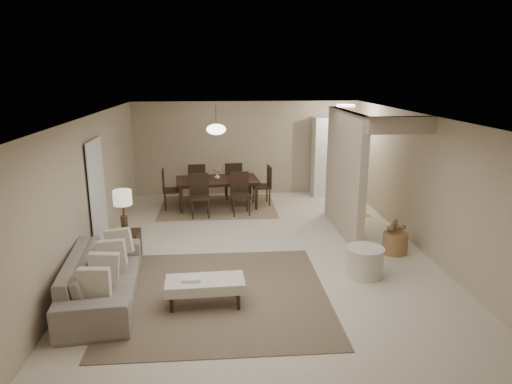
{
  "coord_description": "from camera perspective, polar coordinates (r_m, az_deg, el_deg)",
  "views": [
    {
      "loc": [
        -0.71,
        -7.63,
        3.23
      ],
      "look_at": [
        -0.05,
        0.64,
        1.05
      ],
      "focal_mm": 32.0,
      "sensor_mm": 36.0,
      "label": 1
    }
  ],
  "objects": [
    {
      "name": "floor",
      "position": [
        8.31,
        0.71,
        -8.13
      ],
      "size": [
        9.0,
        9.0,
        0.0
      ],
      "primitive_type": "plane",
      "color": "beige",
      "rests_on": "ground"
    },
    {
      "name": "ceiling",
      "position": [
        7.7,
        0.76,
        9.28
      ],
      "size": [
        9.0,
        9.0,
        0.0
      ],
      "primitive_type": "plane",
      "rotation": [
        3.14,
        0.0,
        0.0
      ],
      "color": "white",
      "rests_on": "back_wall"
    },
    {
      "name": "back_wall",
      "position": [
        12.31,
        -1.2,
        5.47
      ],
      "size": [
        6.0,
        0.0,
        6.0
      ],
      "primitive_type": "plane",
      "rotation": [
        1.57,
        0.0,
        0.0
      ],
      "color": "tan",
      "rests_on": "floor"
    },
    {
      "name": "left_wall",
      "position": [
        8.21,
        -20.61,
        -0.2
      ],
      "size": [
        0.0,
        9.0,
        9.0
      ],
      "primitive_type": "plane",
      "rotation": [
        1.57,
        0.0,
        1.57
      ],
      "color": "tan",
      "rests_on": "floor"
    },
    {
      "name": "right_wall",
      "position": [
        8.71,
        20.79,
        0.61
      ],
      "size": [
        0.0,
        9.0,
        9.0
      ],
      "primitive_type": "plane",
      "rotation": [
        1.57,
        0.0,
        -1.57
      ],
      "color": "tan",
      "rests_on": "floor"
    },
    {
      "name": "partition",
      "position": [
        9.44,
        10.98,
        2.34
      ],
      "size": [
        0.15,
        2.5,
        2.5
      ],
      "primitive_type": "cube",
      "color": "tan",
      "rests_on": "floor"
    },
    {
      "name": "doorway",
      "position": [
        8.81,
        -19.26,
        -0.64
      ],
      "size": [
        0.04,
        0.9,
        2.04
      ],
      "primitive_type": "cube",
      "color": "black",
      "rests_on": "floor"
    },
    {
      "name": "pantry_cabinet",
      "position": [
        12.36,
        9.87,
        4.36
      ],
      "size": [
        1.2,
        0.55,
        2.1
      ],
      "primitive_type": "cube",
      "color": "white",
      "rests_on": "floor"
    },
    {
      "name": "flush_light",
      "position": [
        11.27,
        11.14,
        10.54
      ],
      "size": [
        0.44,
        0.44,
        0.05
      ],
      "primitive_type": "cylinder",
      "color": "white",
      "rests_on": "ceiling"
    },
    {
      "name": "living_rug",
      "position": [
        7.03,
        -4.57,
        -12.63
      ],
      "size": [
        3.2,
        3.2,
        0.01
      ],
      "primitive_type": "cube",
      "color": "brown",
      "rests_on": "floor"
    },
    {
      "name": "sofa",
      "position": [
        7.09,
        -18.62,
        -10.06
      ],
      "size": [
        2.47,
        1.17,
        0.7
      ],
      "primitive_type": "imported",
      "rotation": [
        0.0,
        0.0,
        1.67
      ],
      "color": "gray",
      "rests_on": "floor"
    },
    {
      "name": "ottoman_bench",
      "position": [
        6.62,
        -6.39,
        -11.44
      ],
      "size": [
        1.13,
        0.56,
        0.4
      ],
      "rotation": [
        0.0,
        0.0,
        0.04
      ],
      "color": "beige",
      "rests_on": "living_rug"
    },
    {
      "name": "side_table",
      "position": [
        8.42,
        -15.93,
        -6.52
      ],
      "size": [
        0.47,
        0.47,
        0.52
      ],
      "primitive_type": "cube",
      "rotation": [
        0.0,
        0.0,
        -0.0
      ],
      "color": "black",
      "rests_on": "floor"
    },
    {
      "name": "table_lamp",
      "position": [
        8.17,
        -16.33,
        -1.14
      ],
      "size": [
        0.32,
        0.32,
        0.76
      ],
      "color": "#4C3A20",
      "rests_on": "side_table"
    },
    {
      "name": "round_pouf",
      "position": [
        7.71,
        13.41,
        -8.5
      ],
      "size": [
        0.62,
        0.62,
        0.48
      ],
      "primitive_type": "cylinder",
      "color": "beige",
      "rests_on": "floor"
    },
    {
      "name": "wicker_basket",
      "position": [
        8.8,
        16.99,
        -6.13
      ],
      "size": [
        0.58,
        0.58,
        0.39
      ],
      "primitive_type": "cylinder",
      "rotation": [
        0.0,
        0.0,
        0.35
      ],
      "color": "brown",
      "rests_on": "floor"
    },
    {
      "name": "dining_rug",
      "position": [
        11.35,
        -4.78,
        -1.82
      ],
      "size": [
        2.8,
        2.1,
        0.01
      ],
      "primitive_type": "cube",
      "color": "#877554",
      "rests_on": "floor"
    },
    {
      "name": "dining_table",
      "position": [
        11.26,
        -4.82,
        -0.15
      ],
      "size": [
        2.08,
        1.29,
        0.7
      ],
      "primitive_type": "imported",
      "rotation": [
        0.0,
        0.0,
        0.09
      ],
      "color": "black",
      "rests_on": "dining_rug"
    },
    {
      "name": "dining_chairs",
      "position": [
        11.22,
        -4.84,
        0.55
      ],
      "size": [
        2.67,
        2.03,
        0.98
      ],
      "color": "black",
      "rests_on": "dining_rug"
    },
    {
      "name": "vase",
      "position": [
        11.16,
        -4.87,
        1.93
      ],
      "size": [
        0.18,
        0.18,
        0.14
      ],
      "primitive_type": "imported",
      "rotation": [
        0.0,
        0.0,
        -0.42
      ],
      "color": "white",
      "rests_on": "dining_table"
    },
    {
      "name": "yellow_mat",
      "position": [
        10.89,
        11.68,
        -2.81
      ],
      "size": [
        0.91,
        0.67,
        0.01
      ],
      "primitive_type": "cube",
      "rotation": [
        0.0,
        0.0,
        0.22
      ],
      "color": "gold",
      "rests_on": "floor"
    },
    {
      "name": "pendant_light",
      "position": [
        10.96,
        -5.0,
        7.82
      ],
      "size": [
        0.46,
        0.46,
        0.71
      ],
      "color": "#4C3A20",
      "rests_on": "ceiling"
    }
  ]
}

